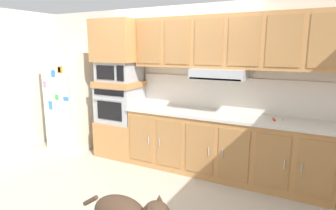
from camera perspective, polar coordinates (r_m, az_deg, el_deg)
The scene contains 14 objects.
ground_plane at distance 4.12m, azimuth -4.46°, elevation -15.31°, with size 9.60×9.60×0.00m, color #B2A899.
back_kitchen_wall at distance 4.70m, azimuth 2.54°, elevation 4.04°, with size 6.20×0.12×2.50m, color beige.
side_panel_left at distance 5.73m, azimuth -29.16°, elevation 3.94°, with size 0.12×7.10×2.50m, color beige.
refrigerator at distance 5.58m, azimuth -18.44°, elevation 0.79°, with size 0.76×0.73×1.76m.
oven_base_cabinet at distance 5.10m, azimuth -9.33°, elevation -6.46°, with size 0.74×0.62×0.60m, color #B77F47.
built_in_oven at distance 4.95m, azimuth -9.57°, elevation 0.16°, with size 0.70×0.62×0.60m.
appliance_mid_shelf at distance 4.89m, azimuth -9.69°, elevation 4.19°, with size 0.74×0.62×0.10m, color #B77F47.
microwave at distance 4.87m, azimuth -9.79°, elevation 6.63°, with size 0.64×0.54×0.32m.
appliance_upper_cabinet at distance 4.86m, azimuth -9.97°, elevation 12.52°, with size 0.74×0.62×0.68m, color #B77F47.
lower_cabinet_run at distance 4.25m, azimuth 10.83°, elevation -8.17°, with size 2.91×0.63×0.88m.
countertop_slab at distance 4.13m, azimuth 11.08°, elevation -2.13°, with size 2.95×0.64×0.04m, color beige.
backsplash_panel at distance 4.35m, azimuth 12.32°, elevation 2.13°, with size 2.95×0.02×0.50m, color silver.
upper_cabinet_with_hood at distance 4.14m, azimuth 12.03°, elevation 11.86°, with size 2.91×0.48×0.88m.
screwdriver at distance 3.96m, azimuth 20.62°, elevation -2.73°, with size 0.15×0.14×0.03m.
Camera 1 is at (1.98, -3.10, 1.85)m, focal length 30.41 mm.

